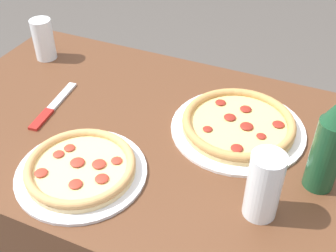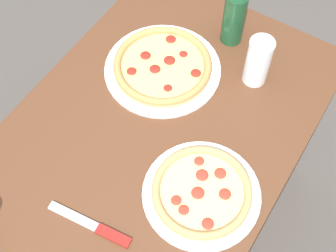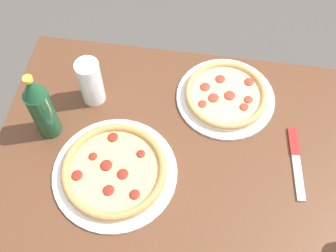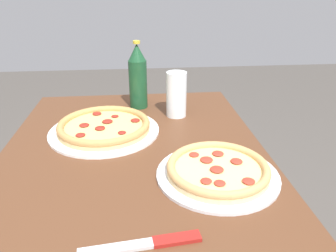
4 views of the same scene
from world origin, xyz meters
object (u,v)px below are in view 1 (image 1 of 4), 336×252
beer_bottle (329,145)px  knife (52,107)px  glass_water (44,41)px  pizza_salami (238,124)px  pizza_pepperoni (81,168)px  glass_cola (263,188)px

beer_bottle → knife: size_ratio=1.09×
glass_water → pizza_salami: bearing=170.8°
pizza_pepperoni → knife: size_ratio=1.33×
pizza_pepperoni → glass_water: (0.39, -0.40, 0.04)m
pizza_salami → beer_bottle: size_ratio=1.40×
beer_bottle → knife: bearing=0.3°
glass_cola → beer_bottle: size_ratio=0.64×
glass_cola → knife: bearing=-11.7°
pizza_salami → beer_bottle: beer_bottle is taller
glass_cola → pizza_salami: bearing=-64.3°
beer_bottle → pizza_salami: bearing=-27.4°
pizza_salami → knife: size_ratio=1.52×
glass_cola → pizza_pepperoni: bearing=7.8°
pizza_salami → beer_bottle: 0.26m
glass_water → beer_bottle: size_ratio=0.53×
pizza_pepperoni → glass_cola: (-0.39, -0.05, 0.05)m
glass_cola → glass_water: 0.85m
pizza_pepperoni → knife: pizza_pepperoni is taller
knife → pizza_salami: bearing=-166.9°
pizza_pepperoni → pizza_salami: (-0.28, -0.29, 0.00)m
glass_water → glass_cola: bearing=156.1°
pizza_salami → glass_cola: size_ratio=2.20×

